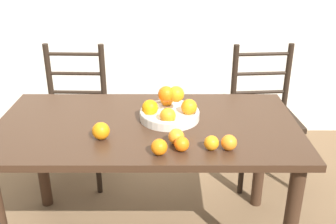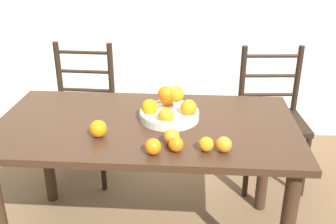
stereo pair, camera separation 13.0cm
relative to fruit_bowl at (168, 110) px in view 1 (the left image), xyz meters
The scene contains 10 objects.
dining_table 0.20m from the fruit_bowl, 156.35° to the right, with size 1.52×0.81×0.74m.
fruit_bowl is the anchor object (origin of this frame).
orange_loose_0 0.37m from the fruit_bowl, 97.13° to the right, with size 0.07×0.07×0.07m.
orange_loose_1 0.37m from the fruit_bowl, 60.17° to the right, with size 0.07×0.07×0.07m.
orange_loose_2 0.41m from the fruit_bowl, 50.93° to the right, with size 0.07×0.07×0.07m.
orange_loose_3 0.39m from the fruit_bowl, 145.50° to the right, with size 0.08×0.08×0.08m.
orange_loose_4 0.27m from the fruit_bowl, 83.60° to the right, with size 0.07×0.07×0.07m.
orange_loose_5 0.34m from the fruit_bowl, 81.03° to the right, with size 0.07×0.07×0.07m.
chair_left 0.97m from the fruit_bowl, 136.08° to the left, with size 0.43×0.41×0.94m.
chair_right 0.97m from the fruit_bowl, 43.97° to the left, with size 0.45×0.43×0.94m.
Camera 1 is at (0.11, -1.79, 1.60)m, focal length 42.00 mm.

